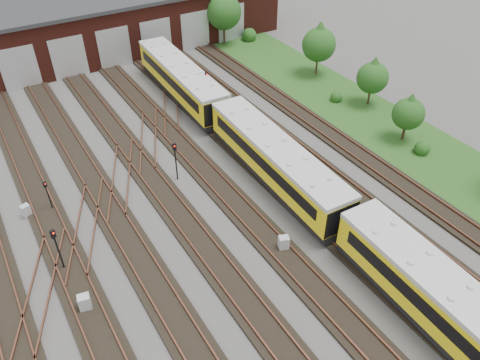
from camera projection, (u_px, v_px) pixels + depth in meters
ground at (265, 277)px, 28.77m from camera, size 120.00×120.00×0.00m
track_network at (257, 270)px, 29.02m from camera, size 30.40×70.00×0.33m
maintenance_shed at (70, 28)px, 53.57m from camera, size 51.00×12.50×6.35m
grass_verge at (374, 121)px, 43.34m from camera, size 8.00×55.00×0.05m
metro_train at (276, 161)px, 35.08m from camera, size 3.35×47.51×3.19m
signal_mast_0 at (56, 245)px, 27.93m from camera, size 0.33×0.31×3.35m
signal_mast_1 at (47, 192)px, 32.68m from camera, size 0.25×0.24×2.51m
signal_mast_2 at (175, 157)px, 35.16m from camera, size 0.30×0.28×3.33m
signal_mast_3 at (207, 86)px, 43.88m from camera, size 0.29×0.27×3.76m
relay_cabinet_0 at (85, 303)px, 26.53m from camera, size 0.77×0.68×1.13m
relay_cabinet_1 at (26, 211)px, 32.82m from camera, size 0.70×0.63×0.97m
relay_cabinet_2 at (284, 243)px, 30.26m from camera, size 0.80×0.74×1.08m
relay_cabinet_3 at (183, 86)px, 48.06m from camera, size 0.57×0.49×0.89m
relay_cabinet_4 at (293, 167)px, 36.81m from camera, size 0.77×0.67×1.14m
tree_0 at (224, 7)px, 55.39m from camera, size 4.18×4.18×6.92m
tree_1 at (373, 74)px, 43.97m from camera, size 3.00×3.00×4.97m
tree_2 at (319, 41)px, 48.92m from camera, size 3.57×3.57×5.91m
tree_3 at (409, 110)px, 39.17m from camera, size 2.72×2.72×4.51m
bush_0 at (423, 147)px, 38.90m from camera, size 1.31×1.31×1.31m
bush_1 at (337, 96)px, 46.10m from camera, size 1.19×1.19×1.19m
bush_2 at (249, 33)px, 58.47m from camera, size 1.80×1.80×1.80m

